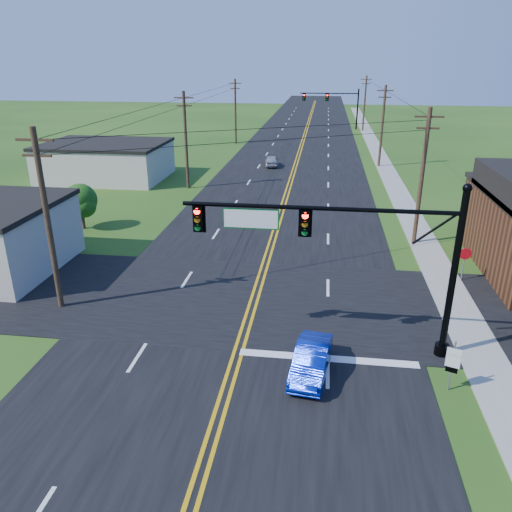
# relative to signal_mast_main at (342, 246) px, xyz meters

# --- Properties ---
(ground) EXTENTS (260.00, 260.00, 0.00)m
(ground) POSITION_rel_signal_mast_main_xyz_m (-4.34, -8.00, -4.75)
(ground) COLOR #1B4112
(ground) RESTS_ON ground
(road_main) EXTENTS (16.00, 220.00, 0.04)m
(road_main) POSITION_rel_signal_mast_main_xyz_m (-4.34, 42.00, -4.73)
(road_main) COLOR black
(road_main) RESTS_ON ground
(road_cross) EXTENTS (70.00, 10.00, 0.04)m
(road_cross) POSITION_rel_signal_mast_main_xyz_m (-4.34, 4.00, -4.73)
(road_cross) COLOR black
(road_cross) RESTS_ON ground
(sidewalk) EXTENTS (2.00, 160.00, 0.08)m
(sidewalk) POSITION_rel_signal_mast_main_xyz_m (6.16, 32.00, -4.71)
(sidewalk) COLOR gray
(sidewalk) RESTS_ON ground
(signal_mast_main) EXTENTS (11.30, 0.60, 7.48)m
(signal_mast_main) POSITION_rel_signal_mast_main_xyz_m (0.00, 0.00, 0.00)
(signal_mast_main) COLOR black
(signal_mast_main) RESTS_ON ground
(signal_mast_far) EXTENTS (10.98, 0.60, 7.48)m
(signal_mast_far) POSITION_rel_signal_mast_main_xyz_m (0.10, 72.00, -0.20)
(signal_mast_far) COLOR black
(signal_mast_far) RESTS_ON ground
(cream_bldg_far) EXTENTS (12.20, 9.20, 3.70)m
(cream_bldg_far) POSITION_rel_signal_mast_main_xyz_m (-23.34, 30.00, -2.89)
(cream_bldg_far) COLOR beige
(cream_bldg_far) RESTS_ON ground
(utility_pole_left_a) EXTENTS (1.80, 0.28, 9.00)m
(utility_pole_left_a) POSITION_rel_signal_mast_main_xyz_m (-13.84, 2.00, -0.03)
(utility_pole_left_a) COLOR #331F17
(utility_pole_left_a) RESTS_ON ground
(utility_pole_left_b) EXTENTS (1.80, 0.28, 9.00)m
(utility_pole_left_b) POSITION_rel_signal_mast_main_xyz_m (-13.84, 27.00, -0.03)
(utility_pole_left_b) COLOR #331F17
(utility_pole_left_b) RESTS_ON ground
(utility_pole_left_c) EXTENTS (1.80, 0.28, 9.00)m
(utility_pole_left_c) POSITION_rel_signal_mast_main_xyz_m (-13.84, 54.00, -0.03)
(utility_pole_left_c) COLOR #331F17
(utility_pole_left_c) RESTS_ON ground
(utility_pole_right_a) EXTENTS (1.80, 0.28, 9.00)m
(utility_pole_right_a) POSITION_rel_signal_mast_main_xyz_m (5.46, 14.00, -0.03)
(utility_pole_right_a) COLOR #331F17
(utility_pole_right_a) RESTS_ON ground
(utility_pole_right_b) EXTENTS (1.80, 0.28, 9.00)m
(utility_pole_right_b) POSITION_rel_signal_mast_main_xyz_m (5.46, 40.00, -0.03)
(utility_pole_right_b) COLOR #331F17
(utility_pole_right_b) RESTS_ON ground
(utility_pole_right_c) EXTENTS (1.80, 0.28, 9.00)m
(utility_pole_right_c) POSITION_rel_signal_mast_main_xyz_m (5.46, 70.00, -0.03)
(utility_pole_right_c) COLOR #331F17
(utility_pole_right_c) RESTS_ON ground
(tree_right_back) EXTENTS (3.00, 3.00, 4.10)m
(tree_right_back) POSITION_rel_signal_mast_main_xyz_m (11.66, 18.00, -2.15)
(tree_right_back) COLOR #331F17
(tree_right_back) RESTS_ON ground
(tree_left) EXTENTS (2.40, 2.40, 3.37)m
(tree_left) POSITION_rel_signal_mast_main_xyz_m (-18.34, 14.00, -2.59)
(tree_left) COLOR #331F17
(tree_left) RESTS_ON ground
(blue_car) EXTENTS (1.75, 3.84, 1.22)m
(blue_car) POSITION_rel_signal_mast_main_xyz_m (-1.02, -2.14, -4.14)
(blue_car) COLOR #071D9B
(blue_car) RESTS_ON ground
(distant_car) EXTENTS (1.86, 3.75, 1.23)m
(distant_car) POSITION_rel_signal_mast_main_xyz_m (-6.91, 38.32, -4.14)
(distant_car) COLOR #B6B6BB
(distant_car) RESTS_ON ground
(route_sign) EXTENTS (0.51, 0.22, 2.13)m
(route_sign) POSITION_rel_signal_mast_main_xyz_m (4.23, -2.49, -3.51)
(route_sign) COLOR slate
(route_sign) RESTS_ON ground
(stop_sign) EXTENTS (0.71, 0.10, 1.99)m
(stop_sign) POSITION_rel_signal_mast_main_xyz_m (7.19, 8.07, -3.32)
(stop_sign) COLOR slate
(stop_sign) RESTS_ON ground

